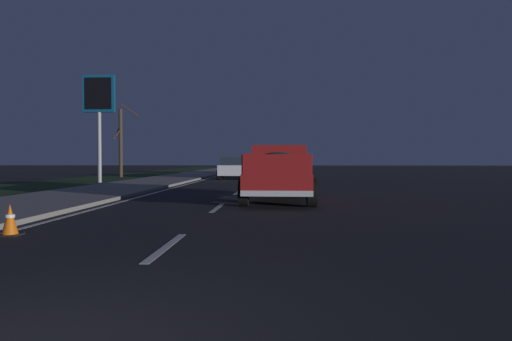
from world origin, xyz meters
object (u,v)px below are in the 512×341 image
object	(u,v)px
gas_price_sign	(99,102)
bare_tree_far	(121,141)
traffic_cone_near	(10,220)
sedan_blue	(243,166)
pickup_truck	(279,172)
sedan_green	(278,167)
sedan_white	(233,168)

from	to	relation	value
gas_price_sign	bare_tree_far	xyz separation A→B (m)	(8.23, 1.62, -2.00)
traffic_cone_near	bare_tree_far	bearing A→B (deg)	15.58
sedan_blue	bare_tree_far	distance (m)	11.54
sedan_blue	bare_tree_far	world-z (taller)	bare_tree_far
pickup_truck	bare_tree_far	bearing A→B (deg)	32.19
sedan_green	bare_tree_far	world-z (taller)	bare_tree_far
sedan_green	pickup_truck	bearing A→B (deg)	-179.61
traffic_cone_near	sedan_blue	bearing A→B (deg)	-2.52
sedan_white	sedan_blue	size ratio (longest dim) A/B	1.00
sedan_blue	bare_tree_far	size ratio (longest dim) A/B	0.77
sedan_white	bare_tree_far	world-z (taller)	bare_tree_far
sedan_white	gas_price_sign	world-z (taller)	gas_price_sign
sedan_white	bare_tree_far	size ratio (longest dim) A/B	0.77
pickup_truck	sedan_white	size ratio (longest dim) A/B	1.23
sedan_blue	pickup_truck	bearing A→B (deg)	-172.77
gas_price_sign	bare_tree_far	distance (m)	8.63
sedan_white	sedan_green	world-z (taller)	same
pickup_truck	bare_tree_far	size ratio (longest dim) A/B	0.95
sedan_blue	gas_price_sign	bearing A→B (deg)	154.20
sedan_white	traffic_cone_near	world-z (taller)	sedan_white
pickup_truck	gas_price_sign	xyz separation A→B (m)	(11.39, 10.73, 3.79)
pickup_truck	traffic_cone_near	world-z (taller)	pickup_truck
traffic_cone_near	sedan_green	bearing A→B (deg)	-10.32
sedan_blue	bare_tree_far	bearing A→B (deg)	127.86
sedan_blue	traffic_cone_near	size ratio (longest dim) A/B	7.62
sedan_green	sedan_white	bearing A→B (deg)	118.52
sedan_green	bare_tree_far	bearing A→B (deg)	86.26
sedan_green	traffic_cone_near	bearing A→B (deg)	169.68
sedan_white	gas_price_sign	distance (m)	10.18
pickup_truck	sedan_white	bearing A→B (deg)	10.93
pickup_truck	sedan_green	bearing A→B (deg)	0.39
sedan_blue	gas_price_sign	xyz separation A→B (m)	(-15.21, 7.35, 3.98)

